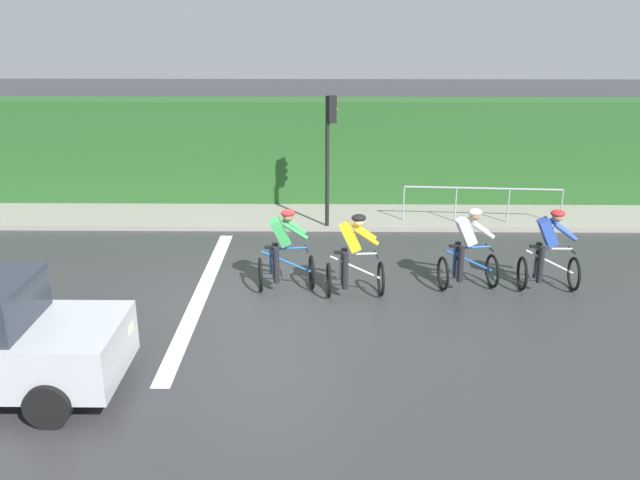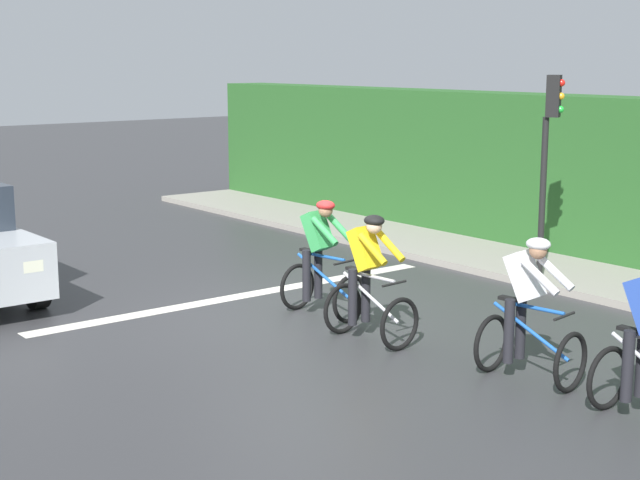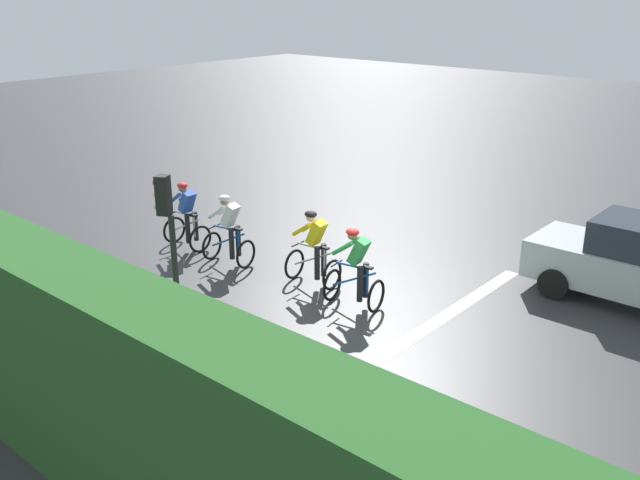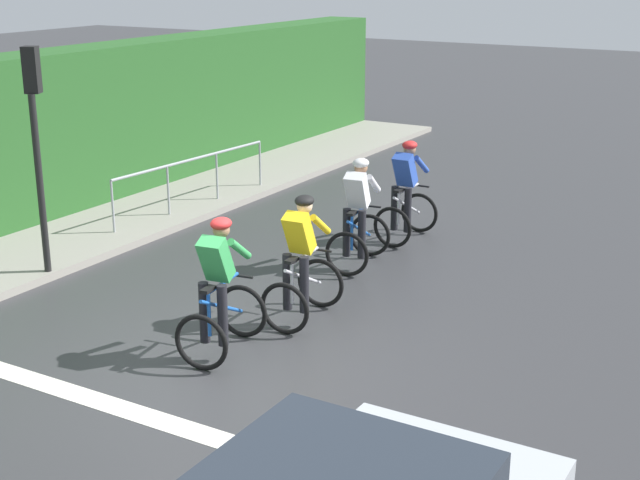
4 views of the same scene
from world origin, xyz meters
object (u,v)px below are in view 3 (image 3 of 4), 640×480
(car_silver, at_px, (638,263))
(traffic_light_near_crossing, at_px, (170,243))
(pedestrian_railing_kerbside, at_px, (39,270))
(cyclist_mid, at_px, (314,250))
(cyclist_fourth, at_px, (356,270))
(cyclist_second, at_px, (229,232))
(cyclist_lead, at_px, (187,217))

(car_silver, xyz_separation_m, traffic_light_near_crossing, (-7.61, 5.10, 1.35))
(car_silver, distance_m, pedestrian_railing_kerbside, 12.01)
(cyclist_mid, relative_size, cyclist_fourth, 1.00)
(car_silver, bearing_deg, cyclist_second, 116.72)
(cyclist_lead, xyz_separation_m, cyclist_mid, (0.35, -3.85, 0.00))
(cyclist_lead, height_order, pedestrian_railing_kerbside, cyclist_lead)
(traffic_light_near_crossing, bearing_deg, car_silver, -33.83)
(cyclist_second, bearing_deg, cyclist_mid, -80.17)
(cyclist_lead, distance_m, cyclist_mid, 3.86)
(cyclist_mid, height_order, pedestrian_railing_kerbside, cyclist_mid)
(cyclist_lead, height_order, cyclist_mid, same)
(cyclist_lead, height_order, cyclist_second, same)
(cyclist_mid, xyz_separation_m, traffic_light_near_crossing, (-4.06, -0.46, 1.43))
(cyclist_mid, distance_m, car_silver, 6.60)
(cyclist_fourth, bearing_deg, traffic_light_near_crossing, 166.68)
(cyclist_second, distance_m, traffic_light_near_crossing, 4.79)
(traffic_light_near_crossing, xyz_separation_m, pedestrian_railing_kerbside, (-0.35, 3.88, -1.42))
(cyclist_mid, height_order, traffic_light_near_crossing, traffic_light_near_crossing)
(cyclist_lead, bearing_deg, cyclist_fourth, -89.39)
(cyclist_fourth, bearing_deg, cyclist_second, 91.63)
(cyclist_mid, bearing_deg, pedestrian_railing_kerbside, 142.24)
(cyclist_second, distance_m, pedestrian_railing_kerbside, 4.19)
(cyclist_second, relative_size, cyclist_fourth, 1.00)
(cyclist_fourth, relative_size, car_silver, 0.40)
(cyclist_second, distance_m, car_silver, 8.77)
(cyclist_lead, bearing_deg, pedestrian_railing_kerbside, -174.07)
(cyclist_second, height_order, cyclist_mid, same)
(cyclist_lead, xyz_separation_m, pedestrian_railing_kerbside, (-4.07, -0.42, 0.01))
(cyclist_fourth, bearing_deg, pedestrian_railing_kerbside, 130.84)
(cyclist_second, bearing_deg, car_silver, -63.28)
(cyclist_second, bearing_deg, traffic_light_near_crossing, -143.41)
(car_silver, bearing_deg, cyclist_lead, 112.48)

